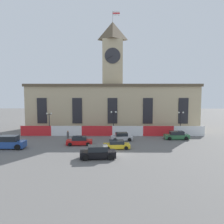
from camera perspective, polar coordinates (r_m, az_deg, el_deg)
The scene contains 13 objects.
ground_plane at distance 37.26m, azimuth -0.12°, elevation -9.63°, with size 160.00×160.00×0.00m, color #605E5B.
civic_building at distance 58.05m, azimuth 0.14°, elevation 2.17°, with size 38.67×9.45×26.98m.
banner_fence at distance 50.68m, azimuth 0.07°, elevation -4.35°, with size 37.35×0.12×2.04m.
street_lamp_far_left at distance 52.97m, azimuth -14.16°, elevation -1.47°, with size 1.26×0.36×4.66m.
street_lamp_far_right at distance 51.21m, azimuth 0.37°, elevation -1.32°, with size 1.26×0.36×4.95m.
street_lamp_left at distance 52.99m, azimuth 15.46°, elevation -1.34°, with size 1.26×0.36×4.88m.
car_black_suv at distance 34.99m, azimuth -3.26°, elevation -9.25°, with size 5.09×2.79×1.80m.
car_yellow_coupe at distance 40.37m, azimuth 1.06°, elevation -7.51°, with size 4.34×2.41×1.35m.
car_blue_van at distance 43.63m, azimuth -22.46°, elevation -6.50°, with size 5.10×2.36×2.10m.
car_red_sedan at distance 43.29m, azimuth -7.47°, elevation -6.60°, with size 4.51×2.36×1.45m.
car_silver_hatch at distance 46.37m, azimuth 2.21°, elevation -5.71°, with size 4.06×2.36×1.50m.
car_green_wagon at distance 49.01m, azimuth 14.55°, elevation -5.24°, with size 4.66×2.26×1.55m.
pedestrian at distance 47.07m, azimuth -10.07°, elevation -5.23°, with size 0.45×0.41×1.84m.
Camera 1 is at (0.44, -35.95, 9.82)m, focal length 40.00 mm.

